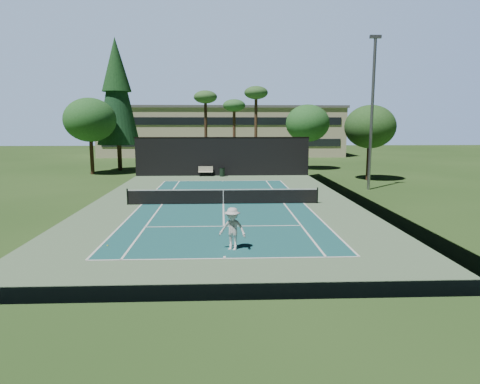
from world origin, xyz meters
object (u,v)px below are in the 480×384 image
object	(u,v)px
tennis_net	(223,196)
tennis_ball_d	(195,197)
tennis_ball_a	(108,246)
trash_bin	(222,172)
tennis_ball_c	(239,200)
park_bench	(206,171)
tennis_ball_b	(192,197)
player	(232,229)

from	to	relation	value
tennis_net	tennis_ball_d	size ratio (longest dim) A/B	176.39
tennis_net	tennis_ball_a	xyz separation A→B (m)	(-5.16, -9.88, -0.52)
tennis_net	trash_bin	distance (m)	15.39
tennis_ball_c	park_bench	size ratio (longest dim) A/B	0.04
tennis_ball_b	park_bench	bearing A→B (deg)	87.77
trash_bin	tennis_net	bearing A→B (deg)	-89.79
tennis_ball_c	park_bench	world-z (taller)	park_bench
tennis_net	tennis_ball_b	xyz separation A→B (m)	(-2.28, 2.56, -0.53)
tennis_ball_b	tennis_ball_c	xyz separation A→B (m)	(3.39, -1.35, -0.00)
tennis_ball_b	tennis_ball_d	size ratio (longest dim) A/B	0.87
tennis_ball_a	tennis_ball_c	bearing A→B (deg)	60.49
tennis_ball_c	tennis_ball_b	bearing A→B (deg)	158.35
tennis_net	park_bench	bearing A→B (deg)	96.41
tennis_ball_a	trash_bin	world-z (taller)	trash_bin
tennis_net	tennis_ball_a	distance (m)	11.16
trash_bin	park_bench	bearing A→B (deg)	169.29
player	park_bench	size ratio (longest dim) A/B	1.23
tennis_ball_c	trash_bin	bearing A→B (deg)	94.72
tennis_ball_d	tennis_net	bearing A→B (deg)	-53.20
tennis_ball_b	trash_bin	xyz separation A→B (m)	(2.22, 12.83, 0.45)
tennis_net	tennis_ball_d	world-z (taller)	tennis_net
tennis_net	trash_bin	bearing A→B (deg)	90.21
tennis_net	tennis_ball_d	distance (m)	3.52
tennis_ball_a	tennis_net	bearing A→B (deg)	62.41
park_bench	tennis_ball_d	bearing A→B (deg)	-91.42
tennis_net	tennis_ball_b	size ratio (longest dim) A/B	202.45
player	tennis_ball_d	xyz separation A→B (m)	(-2.44, 13.41, -0.89)
tennis_ball_b	tennis_ball_a	bearing A→B (deg)	-103.06
tennis_net	tennis_ball_d	bearing A→B (deg)	126.80
tennis_ball_c	park_bench	xyz separation A→B (m)	(-2.88, 14.50, 0.52)
park_bench	tennis_ball_b	bearing A→B (deg)	-92.23
tennis_net	trash_bin	world-z (taller)	tennis_net
trash_bin	tennis_ball_d	bearing A→B (deg)	-99.15
tennis_ball_d	tennis_ball_b	bearing A→B (deg)	-129.65
player	tennis_ball_b	xyz separation A→B (m)	(-2.63, 13.18, -0.89)
tennis_ball_a	park_bench	size ratio (longest dim) A/B	0.05
player	trash_bin	xyz separation A→B (m)	(-0.41, 26.01, -0.45)
tennis_ball_d	tennis_ball_c	bearing A→B (deg)	-26.26
tennis_ball_d	trash_bin	world-z (taller)	trash_bin
tennis_ball_c	trash_bin	xyz separation A→B (m)	(-1.17, 14.18, 0.45)
tennis_net	tennis_ball_c	xyz separation A→B (m)	(1.11, 1.21, -0.53)
player	park_bench	xyz separation A→B (m)	(-2.12, 26.33, -0.38)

